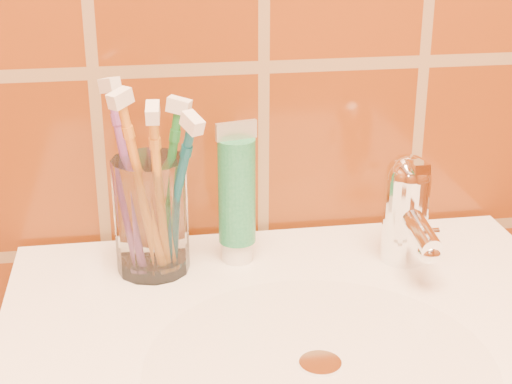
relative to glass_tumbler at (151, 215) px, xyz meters
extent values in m
cylinder|color=silver|center=(0.13, -0.20, -0.06)|extent=(0.30, 0.30, 0.00)
cylinder|color=white|center=(0.13, -0.20, -0.06)|extent=(0.04, 0.04, 0.00)
cylinder|color=white|center=(0.00, 0.00, 0.00)|extent=(0.10, 0.10, 0.12)
cylinder|color=white|center=(0.09, 0.01, -0.05)|extent=(0.03, 0.03, 0.02)
cylinder|color=#1D7A4A|center=(0.09, 0.01, 0.02)|extent=(0.04, 0.04, 0.11)
cube|color=beige|center=(0.09, 0.01, 0.08)|extent=(0.04, 0.01, 0.02)
cylinder|color=white|center=(0.27, -0.02, -0.01)|extent=(0.05, 0.05, 0.09)
sphere|color=white|center=(0.27, -0.02, 0.03)|extent=(0.05, 0.05, 0.05)
cylinder|color=white|center=(0.27, -0.06, -0.01)|extent=(0.02, 0.09, 0.03)
cube|color=white|center=(0.27, -0.03, 0.05)|extent=(0.02, 0.06, 0.01)
camera|label=1|loc=(-0.01, -0.75, 0.32)|focal=55.00mm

